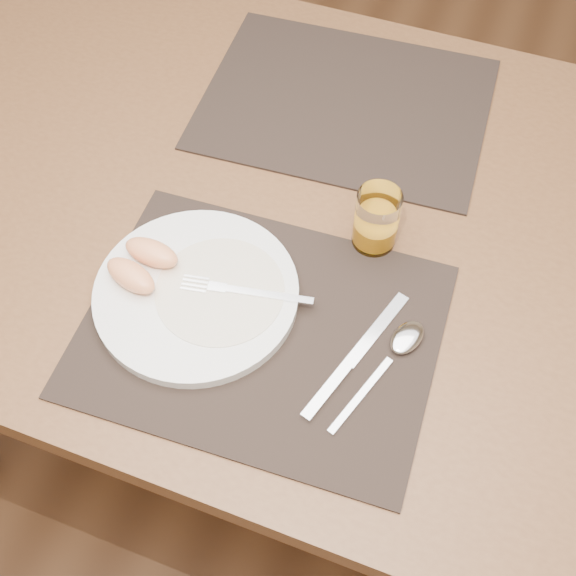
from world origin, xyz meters
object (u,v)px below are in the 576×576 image
Objects in this scene: table at (309,240)px; spoon at (400,346)px; placemat_far at (345,103)px; juice_glass at (376,222)px; plate at (196,293)px; knife at (348,365)px; placemat_near at (261,330)px; fork at (235,290)px.

spoon is (0.19, -0.18, 0.09)m from table.
placemat_far is 0.28m from juice_glass.
plate reaches higher than knife.
fork reaches higher than placemat_near.
juice_glass is (0.10, -0.03, 0.13)m from table.
plate is 1.26× the size of knife.
plate is at bearing 170.55° from placemat_near.
placemat_near is 0.18m from spoon.
fork reaches higher than table.
knife is 0.07m from spoon.
spoon is (0.05, 0.05, 0.00)m from knife.
table is at bearing -85.10° from placemat_far.
table is 8.02× the size of fork.
spoon is (0.27, 0.02, -0.00)m from plate.
spoon is at bearing 0.78° from fork.
placemat_near is 0.06m from fork.
spoon is (0.20, -0.40, 0.01)m from placemat_far.
placemat_far is at bearing 94.90° from table.
juice_glass reaches higher than table.
table is 6.51× the size of knife.
juice_glass reaches higher than placemat_near.
juice_glass reaches higher than fork.
placemat_far is 0.41m from fork.
fork reaches higher than knife.
plate is at bearing -137.96° from juice_glass.
knife is at bearing -14.57° from fork.
juice_glass is at bearing -63.96° from placemat_far.
placemat_far is 4.89× the size of juice_glass.
placemat_far is at bearing 116.84° from spoon.
table is 7.43× the size of spoon.
placemat_far is 2.09× the size of knife.
plate is 0.22m from knife.
placemat_far is at bearing 116.04° from juice_glass.
juice_glass is at bearing 63.59° from placemat_near.
table is 0.24m from placemat_near.
placemat_near is 2.39× the size of spoon.
knife is (0.22, -0.03, -0.01)m from plate.
table is 0.22m from fork.
fork reaches higher than placemat_far.
placemat_near reaches higher than table.
juice_glass is (-0.03, 0.20, 0.04)m from knife.
table is 0.24m from plate.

